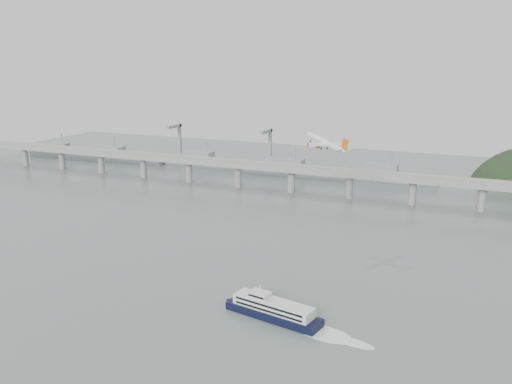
% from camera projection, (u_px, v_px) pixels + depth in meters
% --- Properties ---
extents(ground, '(900.00, 900.00, 0.00)m').
position_uv_depth(ground, '(213.00, 286.00, 271.81)').
color(ground, slate).
rests_on(ground, ground).
extents(bridge, '(800.00, 22.00, 23.90)m').
position_uv_depth(bridge, '(324.00, 175.00, 446.24)').
color(bridge, gray).
rests_on(bridge, ground).
extents(distant_fleet, '(453.00, 60.90, 40.00)m').
position_uv_depth(distant_fleet, '(200.00, 161.00, 566.41)').
color(distant_fleet, gray).
rests_on(distant_fleet, ground).
extents(ferry, '(73.34, 23.30, 13.94)m').
position_uv_depth(ferry, '(273.00, 310.00, 237.27)').
color(ferry, black).
rests_on(ferry, ground).
extents(airliner, '(33.35, 31.71, 11.12)m').
position_uv_depth(airliner, '(326.00, 143.00, 327.46)').
color(airliner, white).
rests_on(airliner, ground).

